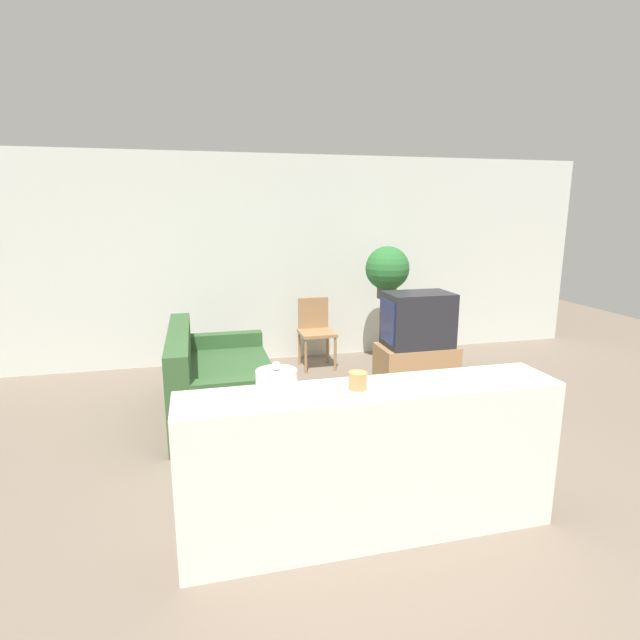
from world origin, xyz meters
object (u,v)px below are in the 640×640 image
television (417,319)px  wooden_chair (316,328)px  potted_plant (387,269)px  couch (218,385)px  decorative_bowl (277,383)px

television → wooden_chair: 1.51m
wooden_chair → potted_plant: bearing=-11.1°
couch → television: size_ratio=2.47×
couch → wooden_chair: (1.31, 1.27, 0.21)m
wooden_chair → television: bearing=-54.8°
wooden_chair → potted_plant: potted_plant is taller
couch → wooden_chair: size_ratio=2.01×
potted_plant → television: bearing=-92.5°
wooden_chair → decorative_bowl: bearing=-107.1°
couch → potted_plant: 2.64m
wooden_chair → decorative_bowl: 3.62m
couch → potted_plant: potted_plant is taller
couch → decorative_bowl: decorative_bowl is taller
potted_plant → wooden_chair: bearing=168.9°
wooden_chair → decorative_bowl: decorative_bowl is taller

